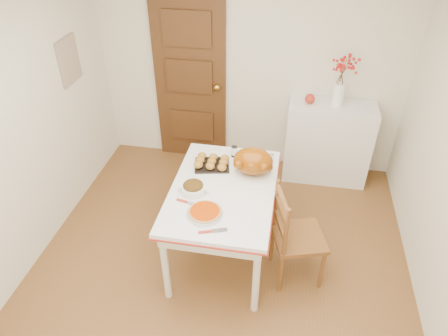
% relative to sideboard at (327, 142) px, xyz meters
% --- Properties ---
extents(floor, '(3.50, 4.00, 0.00)m').
position_rel_sideboard_xyz_m(floor, '(-0.96, -1.78, -0.48)').
color(floor, brown).
rests_on(floor, ground).
extents(wall_back, '(3.50, 0.00, 2.50)m').
position_rel_sideboard_xyz_m(wall_back, '(-0.96, 0.22, 0.77)').
color(wall_back, beige).
rests_on(wall_back, ground).
extents(wall_left, '(0.00, 4.00, 2.50)m').
position_rel_sideboard_xyz_m(wall_left, '(-2.71, -1.78, 0.77)').
color(wall_left, beige).
rests_on(wall_left, ground).
extents(door_back, '(0.85, 0.06, 2.06)m').
position_rel_sideboard_xyz_m(door_back, '(-1.66, 0.19, 0.55)').
color(door_back, '#412613').
rests_on(door_back, ground).
extents(photo_board, '(0.03, 0.35, 0.45)m').
position_rel_sideboard_xyz_m(photo_board, '(-2.69, -0.58, 1.02)').
color(photo_board, tan).
rests_on(photo_board, ground).
extents(sideboard, '(0.96, 0.43, 0.96)m').
position_rel_sideboard_xyz_m(sideboard, '(0.00, 0.00, 0.00)').
color(sideboard, silver).
rests_on(sideboard, floor).
extents(kitchen_table, '(0.92, 1.34, 0.80)m').
position_rel_sideboard_xyz_m(kitchen_table, '(-0.97, -1.45, -0.08)').
color(kitchen_table, white).
rests_on(kitchen_table, floor).
extents(chair_oak, '(0.53, 0.53, 0.96)m').
position_rel_sideboard_xyz_m(chair_oak, '(-0.27, -1.58, 0.00)').
color(chair_oak, brown).
rests_on(chair_oak, floor).
extents(berry_vase, '(0.28, 0.28, 0.54)m').
position_rel_sideboard_xyz_m(berry_vase, '(0.03, 0.00, 0.75)').
color(berry_vase, white).
rests_on(berry_vase, sideboard).
extents(apple, '(0.11, 0.11, 0.11)m').
position_rel_sideboard_xyz_m(apple, '(-0.26, 0.00, 0.53)').
color(apple, '#A22619').
rests_on(apple, sideboard).
extents(turkey_platter, '(0.49, 0.43, 0.26)m').
position_rel_sideboard_xyz_m(turkey_platter, '(-0.74, -1.21, 0.45)').
color(turkey_platter, '#975209').
rests_on(turkey_platter, kitchen_table).
extents(pumpkin_pie, '(0.35, 0.35, 0.06)m').
position_rel_sideboard_xyz_m(pumpkin_pie, '(-1.05, -1.81, 0.35)').
color(pumpkin_pie, '#AA3300').
rests_on(pumpkin_pie, kitchen_table).
extents(stuffing_dish, '(0.28, 0.23, 0.10)m').
position_rel_sideboard_xyz_m(stuffing_dish, '(-1.20, -1.55, 0.37)').
color(stuffing_dish, '#432C0C').
rests_on(stuffing_dish, kitchen_table).
extents(rolls_tray, '(0.36, 0.31, 0.08)m').
position_rel_sideboard_xyz_m(rolls_tray, '(-1.13, -1.15, 0.36)').
color(rolls_tray, '#9B681F').
rests_on(rolls_tray, kitchen_table).
extents(pie_server, '(0.23, 0.14, 0.01)m').
position_rel_sideboard_xyz_m(pie_server, '(-0.94, -1.99, 0.33)').
color(pie_server, silver).
rests_on(pie_server, kitchen_table).
extents(carving_knife, '(0.27, 0.11, 0.01)m').
position_rel_sideboard_xyz_m(carving_knife, '(-1.19, -1.70, 0.33)').
color(carving_knife, silver).
rests_on(carving_knife, kitchen_table).
extents(drinking_glass, '(0.07, 0.07, 0.11)m').
position_rel_sideboard_xyz_m(drinking_glass, '(-0.95, -0.95, 0.37)').
color(drinking_glass, white).
rests_on(drinking_glass, kitchen_table).
extents(shaker_pair, '(0.08, 0.04, 0.08)m').
position_rel_sideboard_xyz_m(shaker_pair, '(-0.61, -0.96, 0.36)').
color(shaker_pair, white).
rests_on(shaker_pair, kitchen_table).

